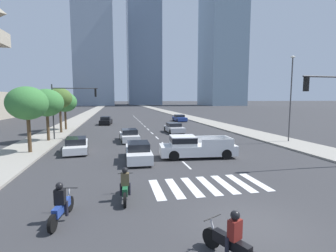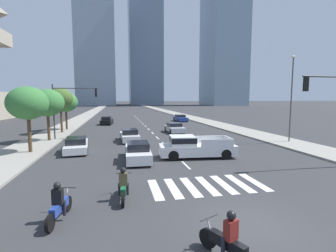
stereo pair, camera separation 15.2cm
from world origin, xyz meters
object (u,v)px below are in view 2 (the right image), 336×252
at_px(motorcycle_trailing, 123,187).
at_px(motorcycle_third, 228,241).
at_px(traffic_signal_far, 71,101).
at_px(sedan_silver_4, 175,128).
at_px(street_lamp_east, 292,93).
at_px(street_tree_second, 47,103).
at_px(sedan_white_2, 138,152).
at_px(street_tree_nearest, 28,103).
at_px(street_tree_third, 60,98).
at_px(street_tree_fourth, 66,102).
at_px(sedan_blue_5, 181,118).
at_px(sedan_white_3, 77,145).
at_px(sedan_black_0, 107,121).
at_px(sedan_white_1, 130,136).
at_px(pickup_truck, 194,147).
at_px(motorcycle_lead, 59,205).

xyz_separation_m(motorcycle_trailing, motorcycle_third, (2.69, -4.86, 0.00)).
bearing_deg(traffic_signal_far, sedan_silver_4, 15.92).
distance_m(traffic_signal_far, street_lamp_east, 22.73).
xyz_separation_m(motorcycle_trailing, street_tree_second, (-7.16, 16.65, 3.43)).
distance_m(sedan_white_2, street_tree_nearest, 9.87).
xyz_separation_m(street_tree_third, street_tree_fourth, (0.00, 3.19, -0.53)).
height_order(motorcycle_trailing, sedan_silver_4, motorcycle_trailing).
height_order(sedan_blue_5, street_tree_second, street_tree_second).
relative_size(sedan_silver_4, street_lamp_east, 0.51).
bearing_deg(sedan_white_3, street_tree_third, 11.08).
relative_size(sedan_black_0, sedan_white_1, 0.97).
xyz_separation_m(pickup_truck, sedan_blue_5, (6.61, 29.52, -0.21)).
bearing_deg(street_tree_fourth, street_lamp_east, -32.10).
distance_m(sedan_black_0, street_tree_third, 12.07).
relative_size(sedan_silver_4, sedan_blue_5, 0.94).
distance_m(motorcycle_trailing, pickup_truck, 8.81).
distance_m(traffic_signal_far, street_tree_fourth, 8.96).
bearing_deg(street_tree_second, sedan_white_2, -49.23).
height_order(pickup_truck, street_tree_second, street_tree_second).
relative_size(street_tree_second, street_tree_fourth, 1.02).
height_order(motorcycle_third, sedan_white_2, motorcycle_third).
bearing_deg(street_tree_fourth, sedan_blue_5, 28.43).
distance_m(sedan_silver_4, street_lamp_east, 14.42).
bearing_deg(pickup_truck, sedan_white_2, 5.35).
height_order(sedan_silver_4, traffic_signal_far, traffic_signal_far).
height_order(motorcycle_third, sedan_blue_5, motorcycle_third).
height_order(pickup_truck, sedan_black_0, pickup_truck).
height_order(traffic_signal_far, street_tree_nearest, traffic_signal_far).
xyz_separation_m(sedan_black_0, sedan_white_2, (3.15, -26.09, -0.01)).
height_order(motorcycle_third, street_tree_third, street_tree_third).
distance_m(sedan_white_1, street_tree_third, 11.82).
xyz_separation_m(traffic_signal_far, street_tree_second, (-2.14, -0.71, -0.12)).
bearing_deg(pickup_truck, street_lamp_east, -154.66).
distance_m(pickup_truck, sedan_black_0, 27.13).
distance_m(sedan_white_2, sedan_silver_4, 15.14).
bearing_deg(street_tree_nearest, pickup_truck, -17.43).
height_order(motorcycle_lead, street_tree_third, street_tree_third).
xyz_separation_m(sedan_white_3, street_tree_second, (-3.55, 5.67, 3.45)).
height_order(motorcycle_third, traffic_signal_far, traffic_signal_far).
xyz_separation_m(sedan_blue_5, traffic_signal_far, (-17.06, -19.09, 3.54)).
height_order(motorcycle_trailing, street_tree_third, street_tree_third).
bearing_deg(sedan_white_1, street_tree_fourth, 34.58).
height_order(motorcycle_trailing, motorcycle_third, same).
distance_m(motorcycle_third, street_tree_second, 23.91).
height_order(traffic_signal_far, street_tree_second, traffic_signal_far).
bearing_deg(traffic_signal_far, street_tree_fourth, 103.84).
relative_size(sedan_white_3, street_tree_fourth, 0.95).
xyz_separation_m(motorcycle_trailing, street_tree_nearest, (-7.16, 10.89, 3.49)).
height_order(street_tree_nearest, street_tree_third, street_tree_third).
relative_size(motorcycle_lead, street_tree_nearest, 0.41).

